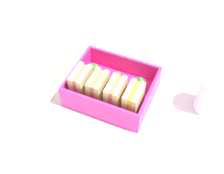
{
  "coord_description": "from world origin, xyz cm",
  "views": [
    {
      "loc": [
        -16.88,
        38.78,
        52.96
      ],
      "look_at": [
        0.0,
        0.0,
        2.7
      ],
      "focal_mm": 50.0,
      "sensor_mm": 36.0,
      "label": 1
    }
  ],
  "objects_px": {
    "sandwich_center_left": "(115,94)",
    "strawberry_left": "(139,85)",
    "folded_napkin": "(144,53)",
    "drinking_glass": "(210,95)",
    "sandwich_left": "(133,100)",
    "chopstick_pair": "(62,66)",
    "sandwich_center": "(98,88)",
    "sandwich_center_right": "(81,83)",
    "strawberry_far_left": "(94,71)",
    "carrot_stick_far_left": "(118,79)"
  },
  "relations": [
    {
      "from": "sandwich_center_right",
      "to": "folded_napkin",
      "type": "relative_size",
      "value": 0.43
    },
    {
      "from": "chopstick_pair",
      "to": "folded_napkin",
      "type": "xyz_separation_m",
      "value": [
        -0.16,
        -0.12,
        -0.0
      ]
    },
    {
      "from": "strawberry_left",
      "to": "chopstick_pair",
      "type": "xyz_separation_m",
      "value": [
        0.19,
        -0.0,
        -0.03
      ]
    },
    {
      "from": "sandwich_center",
      "to": "sandwich_center_right",
      "type": "distance_m",
      "value": 0.04
    },
    {
      "from": "strawberry_far_left",
      "to": "folded_napkin",
      "type": "height_order",
      "value": "strawberry_far_left"
    },
    {
      "from": "sandwich_center_right",
      "to": "sandwich_center",
      "type": "bearing_deg",
      "value": 180.0
    },
    {
      "from": "strawberry_far_left",
      "to": "folded_napkin",
      "type": "xyz_separation_m",
      "value": [
        -0.07,
        -0.12,
        -0.03
      ]
    },
    {
      "from": "sandwich_left",
      "to": "sandwich_center_right",
      "type": "height_order",
      "value": "same"
    },
    {
      "from": "sandwich_center_left",
      "to": "sandwich_center",
      "type": "height_order",
      "value": "same"
    },
    {
      "from": "strawberry_far_left",
      "to": "folded_napkin",
      "type": "bearing_deg",
      "value": -121.31
    },
    {
      "from": "sandwich_left",
      "to": "sandwich_center_left",
      "type": "distance_m",
      "value": 0.04
    },
    {
      "from": "drinking_glass",
      "to": "sandwich_center",
      "type": "bearing_deg",
      "value": 19.61
    },
    {
      "from": "sandwich_center",
      "to": "strawberry_left",
      "type": "xyz_separation_m",
      "value": [
        -0.07,
        -0.06,
        -0.02
      ]
    },
    {
      "from": "sandwich_center_left",
      "to": "strawberry_far_left",
      "type": "relative_size",
      "value": 1.74
    },
    {
      "from": "strawberry_far_left",
      "to": "chopstick_pair",
      "type": "relative_size",
      "value": 0.19
    },
    {
      "from": "strawberry_left",
      "to": "folded_napkin",
      "type": "distance_m",
      "value": 0.13
    },
    {
      "from": "carrot_stick_far_left",
      "to": "strawberry_far_left",
      "type": "distance_m",
      "value": 0.06
    },
    {
      "from": "folded_napkin",
      "to": "sandwich_left",
      "type": "bearing_deg",
      "value": 101.85
    },
    {
      "from": "strawberry_far_left",
      "to": "folded_napkin",
      "type": "relative_size",
      "value": 0.25
    },
    {
      "from": "sandwich_center",
      "to": "strawberry_left",
      "type": "distance_m",
      "value": 0.09
    },
    {
      "from": "drinking_glass",
      "to": "folded_napkin",
      "type": "relative_size",
      "value": 0.56
    },
    {
      "from": "strawberry_left",
      "to": "drinking_glass",
      "type": "relative_size",
      "value": 0.44
    },
    {
      "from": "strawberry_left",
      "to": "strawberry_far_left",
      "type": "height_order",
      "value": "same"
    },
    {
      "from": "sandwich_center_left",
      "to": "strawberry_left",
      "type": "bearing_deg",
      "value": -119.54
    },
    {
      "from": "sandwich_center_right",
      "to": "drinking_glass",
      "type": "bearing_deg",
      "value": -163.21
    },
    {
      "from": "sandwich_center_right",
      "to": "chopstick_pair",
      "type": "distance_m",
      "value": 0.11
    },
    {
      "from": "sandwich_center_left",
      "to": "strawberry_far_left",
      "type": "distance_m",
      "value": 0.09
    },
    {
      "from": "strawberry_far_left",
      "to": "strawberry_left",
      "type": "bearing_deg",
      "value": -178.9
    },
    {
      "from": "sandwich_center",
      "to": "sandwich_center_right",
      "type": "height_order",
      "value": "same"
    },
    {
      "from": "sandwich_center_left",
      "to": "folded_napkin",
      "type": "distance_m",
      "value": 0.18
    },
    {
      "from": "strawberry_left",
      "to": "sandwich_center_right",
      "type": "bearing_deg",
      "value": 27.09
    },
    {
      "from": "sandwich_center_left",
      "to": "chopstick_pair",
      "type": "bearing_deg",
      "value": -19.47
    },
    {
      "from": "carrot_stick_far_left",
      "to": "drinking_glass",
      "type": "xyz_separation_m",
      "value": [
        -0.19,
        -0.02,
        0.02
      ]
    },
    {
      "from": "sandwich_center",
      "to": "carrot_stick_far_left",
      "type": "relative_size",
      "value": 1.78
    },
    {
      "from": "sandwich_center_right",
      "to": "strawberry_left",
      "type": "height_order",
      "value": "sandwich_center_right"
    },
    {
      "from": "sandwich_center_left",
      "to": "strawberry_left",
      "type": "height_order",
      "value": "sandwich_center_left"
    },
    {
      "from": "drinking_glass",
      "to": "strawberry_left",
      "type": "bearing_deg",
      "value": 8.16
    },
    {
      "from": "carrot_stick_far_left",
      "to": "sandwich_center_left",
      "type": "bearing_deg",
      "value": 107.86
    },
    {
      "from": "strawberry_left",
      "to": "carrot_stick_far_left",
      "type": "relative_size",
      "value": 1.02
    },
    {
      "from": "sandwich_center_right",
      "to": "strawberry_left",
      "type": "xyz_separation_m",
      "value": [
        -0.11,
        -0.06,
        -0.02
      ]
    },
    {
      "from": "sandwich_left",
      "to": "sandwich_center",
      "type": "relative_size",
      "value": 1.0
    },
    {
      "from": "sandwich_center_left",
      "to": "sandwich_center_right",
      "type": "distance_m",
      "value": 0.08
    },
    {
      "from": "chopstick_pair",
      "to": "drinking_glass",
      "type": "relative_size",
      "value": 2.36
    },
    {
      "from": "sandwich_center_right",
      "to": "drinking_glass",
      "type": "distance_m",
      "value": 0.26
    },
    {
      "from": "sandwich_left",
      "to": "carrot_stick_far_left",
      "type": "xyz_separation_m",
      "value": [
        0.06,
        -0.06,
        -0.03
      ]
    },
    {
      "from": "carrot_stick_far_left",
      "to": "folded_napkin",
      "type": "xyz_separation_m",
      "value": [
        -0.02,
        -0.12,
        -0.02
      ]
    },
    {
      "from": "sandwich_center_right",
      "to": "drinking_glass",
      "type": "height_order",
      "value": "drinking_glass"
    },
    {
      "from": "sandwich_left",
      "to": "sandwich_center_left",
      "type": "xyz_separation_m",
      "value": [
        0.04,
        0.0,
        0.0
      ]
    },
    {
      "from": "chopstick_pair",
      "to": "strawberry_left",
      "type": "bearing_deg",
      "value": 179.69
    },
    {
      "from": "sandwich_center_right",
      "to": "strawberry_far_left",
      "type": "height_order",
      "value": "sandwich_center_right"
    }
  ]
}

